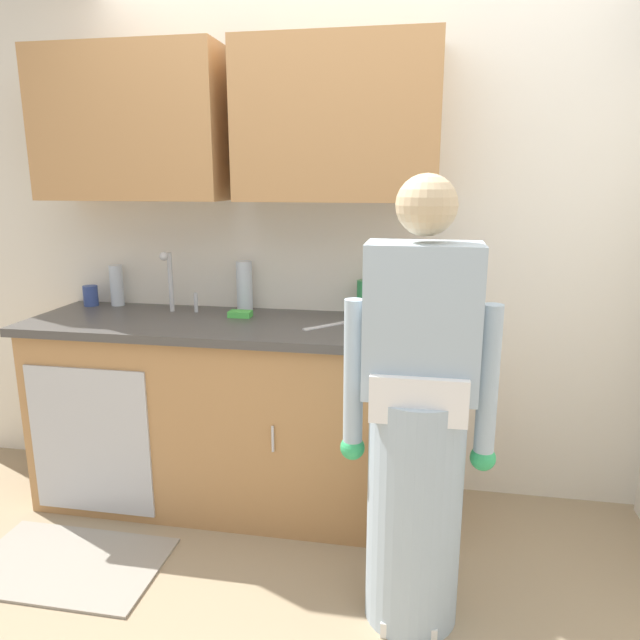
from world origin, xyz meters
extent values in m
plane|color=#998466|center=(0.00, 0.00, 0.00)|extent=(9.00, 9.00, 0.00)
cube|color=silver|center=(0.00, 1.05, 1.35)|extent=(4.80, 0.10, 2.70)
cube|color=#B27F4C|center=(-1.04, 0.83, 1.85)|extent=(0.91, 0.34, 0.70)
cube|color=#B27F4C|center=(-0.05, 0.83, 1.85)|extent=(0.91, 0.34, 0.70)
cube|color=#B27F4C|center=(-0.55, 0.70, 0.45)|extent=(1.90, 0.60, 0.90)
cube|color=#B7BABF|center=(-1.15, 0.39, 0.41)|extent=(0.60, 0.01, 0.72)
cylinder|color=silver|center=(-0.27, 0.39, 0.50)|extent=(0.01, 0.01, 0.12)
cylinder|color=silver|center=(0.16, 0.39, 0.50)|extent=(0.01, 0.01, 0.12)
cube|color=#474442|center=(-0.55, 0.70, 0.92)|extent=(1.96, 0.66, 0.04)
cube|color=#B7BABF|center=(-0.87, 0.70, 0.92)|extent=(0.50, 0.36, 0.03)
cylinder|color=#B7BABF|center=(-0.91, 0.85, 1.09)|extent=(0.02, 0.02, 0.30)
sphere|color=#B7BABF|center=(-0.91, 0.79, 1.23)|extent=(0.04, 0.04, 0.04)
cylinder|color=#B7BABF|center=(-0.78, 0.85, 0.99)|extent=(0.02, 0.02, 0.10)
cube|color=white|center=(0.36, 0.01, 0.03)|extent=(0.20, 0.26, 0.06)
cylinder|color=#A3B7C6|center=(0.36, 0.03, 0.44)|extent=(0.34, 0.34, 0.88)
cube|color=#A3B7C6|center=(0.36, 0.03, 1.14)|extent=(0.38, 0.22, 0.52)
sphere|color=tan|center=(0.36, 0.03, 1.52)|extent=(0.20, 0.20, 0.20)
cube|color=white|center=(0.36, -0.09, 0.90)|extent=(0.32, 0.04, 0.16)
cylinder|color=#A3B7C6|center=(0.13, 0.05, 0.93)|extent=(0.07, 0.07, 0.55)
sphere|color=#33B266|center=(0.13, 0.05, 0.65)|extent=(0.09, 0.09, 0.09)
cylinder|color=#A3B7C6|center=(0.59, 0.05, 0.93)|extent=(0.07, 0.07, 0.55)
sphere|color=#33B266|center=(0.59, 0.05, 0.65)|extent=(0.09, 0.09, 0.09)
cube|color=gray|center=(-1.08, 0.05, 0.01)|extent=(0.80, 0.50, 0.01)
cylinder|color=#2D8C4C|center=(0.16, 0.87, 1.05)|extent=(0.06, 0.06, 0.22)
cylinder|color=#E05933|center=(0.31, 0.89, 1.08)|extent=(0.08, 0.08, 0.27)
cylinder|color=silver|center=(-1.25, 0.93, 1.05)|extent=(0.07, 0.07, 0.22)
cylinder|color=silver|center=(-0.54, 0.92, 1.07)|extent=(0.08, 0.08, 0.26)
cylinder|color=#2D8C4C|center=(0.06, 0.93, 1.03)|extent=(0.07, 0.07, 0.18)
cylinder|color=#33478C|center=(-1.39, 0.90, 0.99)|extent=(0.08, 0.08, 0.11)
cube|color=silver|center=(-0.08, 0.67, 0.94)|extent=(0.18, 0.19, 0.01)
cube|color=#4CBF4C|center=(-0.53, 0.79, 0.96)|extent=(0.11, 0.07, 0.03)
camera|label=1|loc=(0.37, -1.91, 1.60)|focal=33.05mm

